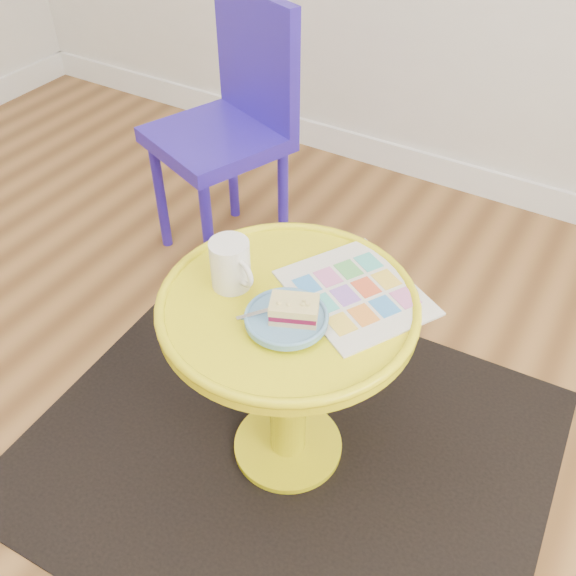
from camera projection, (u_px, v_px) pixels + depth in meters
The scene contains 10 objects.
floor at pixel (50, 560), 1.47m from camera, with size 4.00×4.00×0.00m, color brown.
room_walls at pixel (57, 204), 2.46m from camera, with size 4.00×4.00×4.00m.
rug at pixel (288, 447), 1.70m from camera, with size 1.30×1.10×0.01m, color black.
side_table at pixel (288, 350), 1.45m from camera, with size 0.56×0.56×0.53m.
chair at pixel (233, 117), 2.06m from camera, with size 0.49×0.49×0.86m.
newspaper at pixel (356, 292), 1.37m from camera, with size 0.29×0.25×0.01m, color silver.
mug at pixel (231, 263), 1.36m from camera, with size 0.12×0.09×0.11m.
plate at pixel (286, 319), 1.29m from camera, with size 0.17×0.17×0.02m.
cake_slice at pixel (294, 310), 1.27m from camera, with size 0.11×0.10×0.04m.
fork at pixel (273, 309), 1.30m from camera, with size 0.10×0.12×0.00m.
Camera 1 is at (0.83, -0.31, 1.45)m, focal length 40.00 mm.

